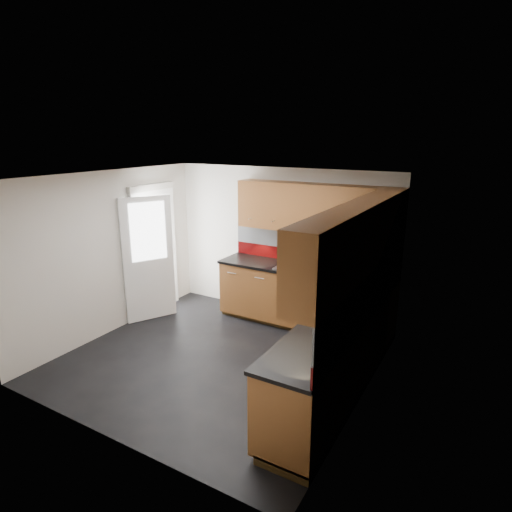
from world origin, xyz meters
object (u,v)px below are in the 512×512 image
Objects in this scene: toaster at (323,263)px; food_processor at (366,280)px; utensil_pot at (283,256)px; gas_hob at (297,267)px.

toaster is 0.98m from food_processor.
utensil_pot is 0.68m from toaster.
food_processor reaches higher than gas_hob.
utensil_pot is at bearing 150.47° from gas_hob.
gas_hob is 2.20× the size of food_processor.
gas_hob is at bearing 161.31° from food_processor.
food_processor is (1.15, -0.39, 0.11)m from gas_hob.
utensil_pot reaches higher than food_processor.
gas_hob is at bearing -29.53° from utensil_pot.
utensil_pot is 1.75× the size of toaster.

